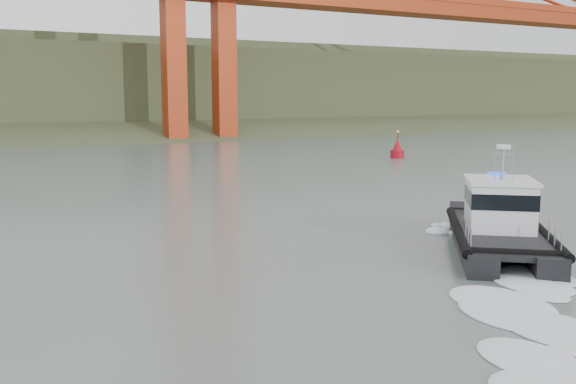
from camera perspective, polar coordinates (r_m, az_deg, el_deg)
name	(u,v)px	position (r m, az deg, el deg)	size (l,w,h in m)	color
ground	(379,293)	(22.53, 8.08, -8.89)	(400.00, 400.00, 0.00)	slate
headlands	(9,94)	(143.30, -23.54, 7.97)	(500.00, 105.36, 27.12)	#394527
patrol_boat	(500,223)	(29.55, 18.30, -2.66)	(8.98, 9.94, 4.79)	black
nav_buoy	(397,150)	(71.06, 9.69, 3.67)	(1.53, 1.53, 3.19)	#A10B18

